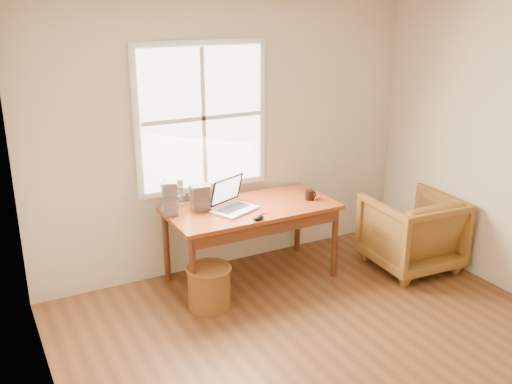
% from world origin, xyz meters
% --- Properties ---
extents(room_shell, '(4.04, 4.54, 2.64)m').
position_xyz_m(room_shell, '(-0.02, 0.16, 1.32)').
color(room_shell, brown).
rests_on(room_shell, ground).
extents(desk, '(1.60, 0.80, 0.04)m').
position_xyz_m(desk, '(0.00, 1.80, 0.73)').
color(desk, brown).
rests_on(desk, room_shell).
extents(armchair, '(0.86, 0.88, 0.76)m').
position_xyz_m(armchair, '(1.55, 1.28, 0.38)').
color(armchair, brown).
rests_on(armchair, room_shell).
extents(wicker_stool, '(0.49, 0.49, 0.38)m').
position_xyz_m(wicker_stool, '(-0.58, 1.48, 0.19)').
color(wicker_stool, brown).
rests_on(wicker_stool, room_shell).
extents(laptop, '(0.47, 0.48, 0.27)m').
position_xyz_m(laptop, '(-0.19, 1.75, 0.88)').
color(laptop, '#B7B8BF').
rests_on(laptop, desk).
extents(mouse, '(0.13, 0.10, 0.04)m').
position_xyz_m(mouse, '(-0.10, 1.46, 0.77)').
color(mouse, black).
rests_on(mouse, desk).
extents(coffee_mug, '(0.10, 0.10, 0.10)m').
position_xyz_m(coffee_mug, '(0.59, 1.69, 0.80)').
color(coffee_mug, black).
rests_on(coffee_mug, desk).
extents(cd_stack_a, '(0.16, 0.14, 0.27)m').
position_xyz_m(cd_stack_a, '(-0.64, 2.14, 0.88)').
color(cd_stack_a, silver).
rests_on(cd_stack_a, desk).
extents(cd_stack_b, '(0.17, 0.15, 0.24)m').
position_xyz_m(cd_stack_b, '(-0.46, 1.93, 0.87)').
color(cd_stack_b, '#26272B').
rests_on(cd_stack_b, desk).
extents(cd_stack_c, '(0.16, 0.15, 0.31)m').
position_xyz_m(cd_stack_c, '(-0.75, 1.94, 0.90)').
color(cd_stack_c, '#9B9AA7').
rests_on(cd_stack_c, desk).
extents(cd_stack_d, '(0.16, 0.15, 0.18)m').
position_xyz_m(cd_stack_d, '(-0.38, 2.08, 0.84)').
color(cd_stack_d, silver).
rests_on(cd_stack_d, desk).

